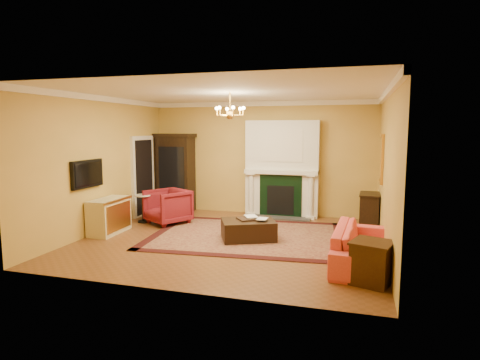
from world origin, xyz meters
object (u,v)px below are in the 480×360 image
at_px(pedestal_table, 143,206).
at_px(commode, 109,216).
at_px(leather_ottoman, 248,230).
at_px(china_cabinet, 175,174).
at_px(end_table, 372,264).
at_px(console_table, 369,212).
at_px(wingback_armchair, 168,205).
at_px(coral_sofa, 361,239).

relative_size(pedestal_table, commode, 0.67).
distance_m(commode, leather_ottoman, 3.10).
xyz_separation_m(china_cabinet, commode, (-0.33, -2.70, -0.65)).
xyz_separation_m(china_cabinet, pedestal_table, (-0.13, -1.59, -0.63)).
xyz_separation_m(pedestal_table, end_table, (5.25, -2.57, -0.09)).
distance_m(china_cabinet, commode, 2.80).
bearing_deg(china_cabinet, console_table, -2.47).
bearing_deg(leather_ottoman, commode, 161.53).
bearing_deg(commode, wingback_armchair, 53.74).
relative_size(china_cabinet, coral_sofa, 0.96).
bearing_deg(china_cabinet, end_table, -33.30).
bearing_deg(console_table, commode, -157.67).
xyz_separation_m(wingback_armchair, console_table, (4.68, 0.77, -0.06)).
xyz_separation_m(pedestal_table, commode, (-0.20, -1.11, -0.02)).
bearing_deg(china_cabinet, coral_sofa, -27.55).
xyz_separation_m(china_cabinet, console_table, (5.18, -0.75, -0.63)).
relative_size(wingback_armchair, leather_ottoman, 0.86).
height_order(pedestal_table, end_table, pedestal_table).
bearing_deg(end_table, china_cabinet, 140.88).
height_order(china_cabinet, leather_ottoman, china_cabinet).
relative_size(wingback_armchair, commode, 0.89).
xyz_separation_m(coral_sofa, end_table, (0.15, -0.89, -0.12)).
xyz_separation_m(commode, leather_ottoman, (3.08, 0.33, -0.17)).
relative_size(pedestal_table, leather_ottoman, 0.65).
relative_size(pedestal_table, console_table, 0.86).
distance_m(wingback_armchair, pedestal_table, 0.64).
bearing_deg(coral_sofa, end_table, -167.15).
xyz_separation_m(commode, coral_sofa, (5.30, -0.57, 0.04)).
relative_size(wingback_armchair, pedestal_table, 1.33).
height_order(commode, end_table, commode).
xyz_separation_m(wingback_armchair, leather_ottoman, (2.25, -0.85, -0.24)).
height_order(coral_sofa, console_table, coral_sofa).
xyz_separation_m(coral_sofa, leather_ottoman, (-2.22, 0.90, -0.21)).
height_order(console_table, leather_ottoman, console_table).
relative_size(coral_sofa, end_table, 3.54).
bearing_deg(end_table, console_table, 88.99).
relative_size(commode, leather_ottoman, 0.97).
bearing_deg(wingback_armchair, end_table, 1.77).
bearing_deg(console_table, end_table, -88.15).
distance_m(china_cabinet, leather_ottoman, 3.73).
relative_size(commode, console_table, 1.29).
height_order(china_cabinet, console_table, china_cabinet).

